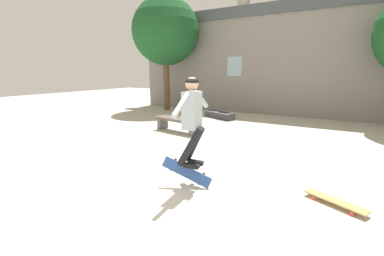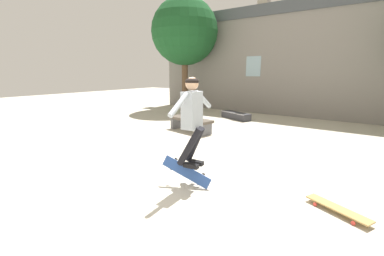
{
  "view_description": "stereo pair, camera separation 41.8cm",
  "coord_description": "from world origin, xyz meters",
  "px_view_note": "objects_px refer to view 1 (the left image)",
  "views": [
    {
      "loc": [
        2.46,
        -3.21,
        1.91
      ],
      "look_at": [
        0.4,
        0.33,
        1.01
      ],
      "focal_mm": 24.0,
      "sensor_mm": 36.0,
      "label": 1
    },
    {
      "loc": [
        2.81,
        -2.98,
        1.91
      ],
      "look_at": [
        0.4,
        0.33,
        1.01
      ],
      "focal_mm": 24.0,
      "sensor_mm": 36.0,
      "label": 2
    }
  ],
  "objects_px": {
    "skater": "(192,114)",
    "skateboard_resting": "(335,201)",
    "tree_left": "(166,32)",
    "skate_ledge": "(220,115)",
    "park_bench": "(178,122)",
    "skateboard_flipping": "(187,172)"
  },
  "relations": [
    {
      "from": "park_bench",
      "to": "skateboard_flipping",
      "type": "height_order",
      "value": "skateboard_flipping"
    },
    {
      "from": "skater",
      "to": "tree_left",
      "type": "bearing_deg",
      "value": 122.94
    },
    {
      "from": "skateboard_flipping",
      "to": "skater",
      "type": "bearing_deg",
      "value": 38.91
    },
    {
      "from": "skater",
      "to": "park_bench",
      "type": "bearing_deg",
      "value": 121.44
    },
    {
      "from": "tree_left",
      "to": "skater",
      "type": "distance_m",
      "value": 9.32
    },
    {
      "from": "skateboard_flipping",
      "to": "tree_left",
      "type": "bearing_deg",
      "value": 109.1
    },
    {
      "from": "skater",
      "to": "skateboard_resting",
      "type": "distance_m",
      "value": 2.48
    },
    {
      "from": "skateboard_flipping",
      "to": "skateboard_resting",
      "type": "height_order",
      "value": "skateboard_flipping"
    },
    {
      "from": "tree_left",
      "to": "skateboard_resting",
      "type": "height_order",
      "value": "tree_left"
    },
    {
      "from": "tree_left",
      "to": "park_bench",
      "type": "distance_m",
      "value": 6.02
    },
    {
      "from": "skate_ledge",
      "to": "skater",
      "type": "height_order",
      "value": "skater"
    },
    {
      "from": "tree_left",
      "to": "skater",
      "type": "bearing_deg",
      "value": -51.59
    },
    {
      "from": "skater",
      "to": "skateboard_flipping",
      "type": "xyz_separation_m",
      "value": [
        -0.05,
        -0.08,
        -0.98
      ]
    },
    {
      "from": "tree_left",
      "to": "skate_ledge",
      "type": "bearing_deg",
      "value": -14.57
    },
    {
      "from": "skater",
      "to": "skateboard_resting",
      "type": "xyz_separation_m",
      "value": [
        2.14,
        0.46,
        -1.17
      ]
    },
    {
      "from": "park_bench",
      "to": "skateboard_resting",
      "type": "relative_size",
      "value": 1.94
    },
    {
      "from": "skater",
      "to": "skateboard_flipping",
      "type": "relative_size",
      "value": 1.81
    },
    {
      "from": "tree_left",
      "to": "skateboard_flipping",
      "type": "relative_size",
      "value": 6.63
    },
    {
      "from": "tree_left",
      "to": "skateboard_resting",
      "type": "xyz_separation_m",
      "value": [
        7.71,
        -6.56,
        -3.71
      ]
    },
    {
      "from": "skateboard_flipping",
      "to": "park_bench",
      "type": "bearing_deg",
      "value": 106.9
    },
    {
      "from": "skate_ledge",
      "to": "skateboard_resting",
      "type": "relative_size",
      "value": 1.68
    },
    {
      "from": "tree_left",
      "to": "skateboard_resting",
      "type": "distance_m",
      "value": 10.78
    }
  ]
}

